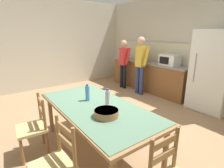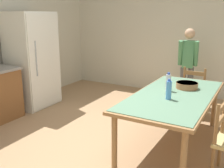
{
  "view_description": "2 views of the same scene",
  "coord_description": "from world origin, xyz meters",
  "px_view_note": "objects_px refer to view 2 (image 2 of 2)",
  "views": [
    {
      "loc": [
        2.69,
        -2.05,
        1.78
      ],
      "look_at": [
        0.29,
        -0.24,
        0.91
      ],
      "focal_mm": 28.0,
      "sensor_mm": 36.0,
      "label": 1
    },
    {
      "loc": [
        -2.83,
        -1.7,
        1.81
      ],
      "look_at": [
        -0.03,
        -0.17,
        0.97
      ],
      "focal_mm": 42.0,
      "sensor_mm": 36.0,
      "label": 2
    }
  ],
  "objects_px": {
    "refrigerator": "(33,60)",
    "chair_head_end": "(195,91)",
    "bottle_off_centre": "(168,82)",
    "bottle_near_centre": "(169,90)",
    "dining_table": "(174,99)",
    "person_by_table": "(188,62)",
    "serving_bowl": "(187,85)"
  },
  "relations": [
    {
      "from": "bottle_off_centre",
      "to": "chair_head_end",
      "type": "relative_size",
      "value": 0.3
    },
    {
      "from": "bottle_off_centre",
      "to": "bottle_near_centre",
      "type": "bearing_deg",
      "value": -162.07
    },
    {
      "from": "dining_table",
      "to": "bottle_off_centre",
      "type": "relative_size",
      "value": 7.98
    },
    {
      "from": "dining_table",
      "to": "person_by_table",
      "type": "height_order",
      "value": "person_by_table"
    },
    {
      "from": "refrigerator",
      "to": "bottle_off_centre",
      "type": "xyz_separation_m",
      "value": [
        -0.21,
        -2.85,
        -0.06
      ]
    },
    {
      "from": "dining_table",
      "to": "serving_bowl",
      "type": "bearing_deg",
      "value": -12.44
    },
    {
      "from": "bottle_near_centre",
      "to": "bottle_off_centre",
      "type": "height_order",
      "value": "same"
    },
    {
      "from": "bottle_near_centre",
      "to": "serving_bowl",
      "type": "distance_m",
      "value": 0.65
    },
    {
      "from": "bottle_near_centre",
      "to": "chair_head_end",
      "type": "relative_size",
      "value": 0.3
    },
    {
      "from": "bottle_off_centre",
      "to": "serving_bowl",
      "type": "height_order",
      "value": "bottle_off_centre"
    },
    {
      "from": "dining_table",
      "to": "person_by_table",
      "type": "xyz_separation_m",
      "value": [
        1.91,
        0.27,
        0.19
      ]
    },
    {
      "from": "dining_table",
      "to": "chair_head_end",
      "type": "distance_m",
      "value": 1.38
    },
    {
      "from": "serving_bowl",
      "to": "chair_head_end",
      "type": "xyz_separation_m",
      "value": [
        0.99,
        0.06,
        -0.36
      ]
    },
    {
      "from": "chair_head_end",
      "to": "person_by_table",
      "type": "bearing_deg",
      "value": -60.05
    },
    {
      "from": "bottle_near_centre",
      "to": "person_by_table",
      "type": "distance_m",
      "value": 2.2
    },
    {
      "from": "chair_head_end",
      "to": "dining_table",
      "type": "bearing_deg",
      "value": 91.37
    },
    {
      "from": "dining_table",
      "to": "serving_bowl",
      "type": "xyz_separation_m",
      "value": [
        0.37,
        -0.08,
        0.12
      ]
    },
    {
      "from": "refrigerator",
      "to": "serving_bowl",
      "type": "height_order",
      "value": "refrigerator"
    },
    {
      "from": "refrigerator",
      "to": "chair_head_end",
      "type": "bearing_deg",
      "value": -70.81
    },
    {
      "from": "serving_bowl",
      "to": "person_by_table",
      "type": "bearing_deg",
      "value": 12.86
    },
    {
      "from": "refrigerator",
      "to": "person_by_table",
      "type": "height_order",
      "value": "refrigerator"
    },
    {
      "from": "refrigerator",
      "to": "person_by_table",
      "type": "xyz_separation_m",
      "value": [
        1.59,
        -2.71,
        -0.06
      ]
    },
    {
      "from": "refrigerator",
      "to": "chair_head_end",
      "type": "relative_size",
      "value": 2.06
    },
    {
      "from": "dining_table",
      "to": "chair_head_end",
      "type": "height_order",
      "value": "chair_head_end"
    },
    {
      "from": "dining_table",
      "to": "serving_bowl",
      "type": "relative_size",
      "value": 6.73
    },
    {
      "from": "serving_bowl",
      "to": "chair_head_end",
      "type": "distance_m",
      "value": 1.05
    },
    {
      "from": "serving_bowl",
      "to": "chair_head_end",
      "type": "height_order",
      "value": "chair_head_end"
    },
    {
      "from": "bottle_off_centre",
      "to": "chair_head_end",
      "type": "distance_m",
      "value": 1.33
    },
    {
      "from": "bottle_off_centre",
      "to": "person_by_table",
      "type": "height_order",
      "value": "person_by_table"
    },
    {
      "from": "person_by_table",
      "to": "dining_table",
      "type": "bearing_deg",
      "value": -1.2
    },
    {
      "from": "chair_head_end",
      "to": "refrigerator",
      "type": "bearing_deg",
      "value": 21.41
    },
    {
      "from": "dining_table",
      "to": "bottle_near_centre",
      "type": "bearing_deg",
      "value": 179.11
    }
  ]
}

